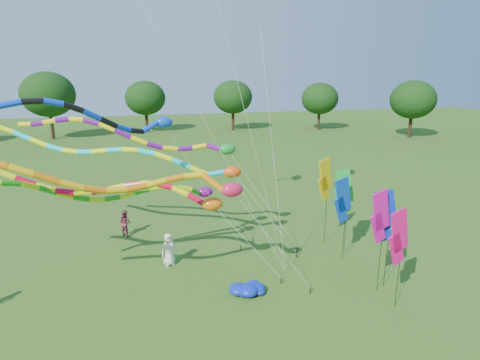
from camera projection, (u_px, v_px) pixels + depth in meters
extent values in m
plane|color=#2A5316|center=(260.00, 334.00, 15.44)|extent=(160.00, 160.00, 0.00)
cylinder|color=#382314|center=(412.00, 127.00, 62.12)|extent=(0.50, 0.50, 2.56)
ellipsoid|color=black|center=(414.00, 105.00, 61.23)|extent=(5.40, 5.40, 4.59)
cylinder|color=#382314|center=(318.00, 126.00, 63.89)|extent=(0.50, 0.50, 2.25)
ellipsoid|color=black|center=(319.00, 107.00, 63.11)|extent=(4.76, 4.76, 4.04)
cylinder|color=#382314|center=(233.00, 121.00, 68.95)|extent=(0.50, 0.50, 2.70)
ellipsoid|color=black|center=(233.00, 100.00, 68.01)|extent=(5.71, 5.71, 4.85)
cylinder|color=#382314|center=(148.00, 123.00, 62.16)|extent=(0.50, 0.50, 3.55)
ellipsoid|color=black|center=(146.00, 93.00, 60.93)|extent=(7.50, 7.50, 6.37)
cylinder|color=#382314|center=(52.00, 128.00, 58.51)|extent=(0.50, 0.50, 3.09)
ellipsoid|color=black|center=(49.00, 100.00, 57.44)|extent=(6.52, 6.52, 5.54)
cylinder|color=black|center=(281.00, 280.00, 19.05)|extent=(0.05, 0.05, 0.30)
cylinder|color=silver|center=(248.00, 242.00, 18.50)|extent=(0.02, 0.02, 4.92)
ellipsoid|color=orange|center=(212.00, 204.00, 17.99)|extent=(0.97, 0.62, 0.62)
cylinder|color=red|center=(196.00, 199.00, 18.02)|extent=(0.28, 0.28, 0.84)
cylinder|color=#DFE20B|center=(180.00, 191.00, 18.10)|extent=(0.28, 0.28, 0.80)
cylinder|color=red|center=(165.00, 186.00, 18.17)|extent=(0.28, 0.28, 0.75)
cylinder|color=#DFE20B|center=(149.00, 184.00, 18.23)|extent=(0.28, 0.28, 0.73)
cylinder|color=red|center=(133.00, 185.00, 18.26)|extent=(0.28, 0.28, 0.74)
cylinder|color=#DFE20B|center=(117.00, 187.00, 18.25)|extent=(0.28, 0.28, 0.75)
cylinder|color=red|center=(100.00, 191.00, 18.17)|extent=(0.28, 0.28, 0.75)
cylinder|color=#DFE20B|center=(83.00, 192.00, 18.02)|extent=(0.28, 0.28, 0.75)
cylinder|color=red|center=(65.00, 192.00, 17.80)|extent=(0.28, 0.28, 0.77)
cylinder|color=#DFE20B|center=(46.00, 188.00, 17.55)|extent=(0.28, 0.28, 0.81)
cylinder|color=red|center=(26.00, 182.00, 17.28)|extent=(0.28, 0.28, 0.83)
cylinder|color=#DFE20B|center=(6.00, 174.00, 17.05)|extent=(0.28, 0.28, 0.81)
cylinder|color=black|center=(310.00, 290.00, 18.20)|extent=(0.05, 0.05, 0.30)
cylinder|color=silver|center=(274.00, 242.00, 17.11)|extent=(0.02, 0.02, 6.09)
ellipsoid|color=#D61745|center=(232.00, 190.00, 16.05)|extent=(0.90, 0.58, 0.58)
cylinder|color=orange|center=(213.00, 183.00, 16.06)|extent=(0.26, 0.26, 1.07)
cylinder|color=#E8B10B|center=(193.00, 176.00, 16.08)|extent=(0.26, 0.26, 0.74)
cylinder|color=orange|center=(175.00, 178.00, 15.92)|extent=(0.26, 0.26, 0.75)
cylinder|color=#E8B10B|center=(156.00, 183.00, 15.72)|extent=(0.26, 0.26, 0.76)
cylinder|color=orange|center=(137.00, 188.00, 15.45)|extent=(0.26, 0.26, 0.76)
cylinder|color=#E8B10B|center=(116.00, 190.00, 15.12)|extent=(0.26, 0.26, 0.77)
cylinder|color=orange|center=(95.00, 190.00, 14.73)|extent=(0.26, 0.26, 0.80)
cylinder|color=#E8B10B|center=(72.00, 185.00, 14.32)|extent=(0.26, 0.26, 0.83)
cylinder|color=orange|center=(47.00, 178.00, 13.91)|extent=(0.26, 0.26, 0.84)
cylinder|color=#E8B10B|center=(21.00, 170.00, 13.55)|extent=(0.26, 0.26, 0.82)
cylinder|color=black|center=(297.00, 250.00, 22.27)|extent=(0.05, 0.05, 0.30)
cylinder|color=silver|center=(263.00, 200.00, 21.54)|extent=(0.02, 0.02, 6.75)
ellipsoid|color=#198E2B|center=(227.00, 149.00, 20.85)|extent=(0.89, 0.57, 0.57)
cylinder|color=#6C0C88|center=(214.00, 147.00, 21.07)|extent=(0.26, 0.26, 0.89)
cylinder|color=yellow|center=(200.00, 147.00, 21.25)|extent=(0.26, 0.26, 0.78)
cylinder|color=#6C0C88|center=(185.00, 148.00, 21.14)|extent=(0.26, 0.26, 0.78)
cylinder|color=yellow|center=(170.00, 148.00, 20.97)|extent=(0.26, 0.26, 0.79)
cylinder|color=#6C0C88|center=(155.00, 146.00, 20.75)|extent=(0.26, 0.26, 0.82)
cylinder|color=yellow|center=(139.00, 140.00, 20.52)|extent=(0.26, 0.26, 0.85)
cylinder|color=#6C0C88|center=(123.00, 134.00, 20.32)|extent=(0.26, 0.26, 0.85)
cylinder|color=yellow|center=(107.00, 127.00, 20.17)|extent=(0.26, 0.26, 0.82)
cylinder|color=#6C0C88|center=(92.00, 122.00, 20.12)|extent=(0.26, 0.26, 0.78)
cylinder|color=yellow|center=(77.00, 119.00, 20.16)|extent=(0.26, 0.26, 0.77)
cylinder|color=#6C0C88|center=(63.00, 120.00, 20.30)|extent=(0.26, 0.26, 0.78)
cylinder|color=yellow|center=(50.00, 121.00, 20.51)|extent=(0.26, 0.26, 0.79)
cylinder|color=#6C0C88|center=(38.00, 124.00, 20.75)|extent=(0.26, 0.26, 0.79)
cylinder|color=yellow|center=(26.00, 124.00, 20.97)|extent=(0.26, 0.26, 0.78)
cylinder|color=black|center=(241.00, 247.00, 22.60)|extent=(0.05, 0.05, 0.30)
cylinder|color=silver|center=(207.00, 191.00, 20.27)|extent=(0.02, 0.02, 8.52)
ellipsoid|color=#0D40C1|center=(164.00, 122.00, 17.96)|extent=(0.80, 0.52, 0.52)
cylinder|color=blue|center=(150.00, 127.00, 17.61)|extent=(0.23, 0.23, 0.74)
cylinder|color=black|center=(136.00, 131.00, 17.19)|extent=(0.23, 0.23, 0.70)
cylinder|color=blue|center=(123.00, 128.00, 16.60)|extent=(0.23, 0.23, 0.74)
cylinder|color=black|center=(108.00, 122.00, 16.00)|extent=(0.23, 0.23, 0.76)
cylinder|color=blue|center=(92.00, 115.00, 15.42)|extent=(0.23, 0.23, 0.76)
cylinder|color=black|center=(73.00, 107.00, 14.91)|extent=(0.23, 0.23, 0.72)
cylinder|color=blue|center=(53.00, 103.00, 14.48)|extent=(0.23, 0.23, 0.68)
cylinder|color=black|center=(33.00, 101.00, 14.13)|extent=(0.23, 0.23, 0.67)
cylinder|color=blue|center=(11.00, 104.00, 13.86)|extent=(0.23, 0.23, 0.69)
cylinder|color=black|center=(296.00, 254.00, 21.74)|extent=(0.05, 0.05, 0.30)
cylinder|color=silver|center=(265.00, 213.00, 21.21)|extent=(0.02, 0.02, 5.63)
ellipsoid|color=#EF4F0E|center=(233.00, 172.00, 20.71)|extent=(0.94, 0.60, 0.60)
cylinder|color=#0EDDF0|center=(217.00, 173.00, 20.57)|extent=(0.27, 0.27, 0.97)
cylinder|color=#EAFF0D|center=(199.00, 171.00, 20.33)|extent=(0.27, 0.27, 0.97)
cylinder|color=#0EDDF0|center=(182.00, 164.00, 20.20)|extent=(0.27, 0.27, 0.96)
cylinder|color=#EAFF0D|center=(164.00, 157.00, 20.15)|extent=(0.27, 0.27, 0.92)
cylinder|color=#0EDDF0|center=(147.00, 152.00, 20.20)|extent=(0.27, 0.27, 0.89)
cylinder|color=#EAFF0D|center=(131.00, 150.00, 20.34)|extent=(0.27, 0.27, 0.89)
cylinder|color=#0EDDF0|center=(115.00, 150.00, 20.56)|extent=(0.27, 0.27, 0.90)
cylinder|color=#EAFF0D|center=(100.00, 151.00, 20.82)|extent=(0.27, 0.27, 0.91)
cylinder|color=#0EDDF0|center=(85.00, 152.00, 21.08)|extent=(0.27, 0.27, 0.90)
cylinder|color=#EAFF0D|center=(70.00, 151.00, 21.28)|extent=(0.27, 0.27, 0.89)
cylinder|color=#0EDDF0|center=(55.00, 148.00, 21.41)|extent=(0.27, 0.27, 0.91)
cylinder|color=#EAFF0D|center=(39.00, 142.00, 21.44)|extent=(0.27, 0.27, 0.94)
cylinder|color=#0EDDF0|center=(22.00, 136.00, 21.38)|extent=(0.27, 0.27, 0.96)
cylinder|color=#EAFF0D|center=(4.00, 129.00, 21.26)|extent=(0.27, 0.27, 0.95)
cylinder|color=black|center=(253.00, 240.00, 23.61)|extent=(0.05, 0.05, 0.30)
cylinder|color=silver|center=(230.00, 216.00, 22.36)|extent=(0.02, 0.02, 4.51)
ellipsoid|color=#7E0B78|center=(205.00, 192.00, 21.15)|extent=(0.87, 0.56, 0.56)
cylinder|color=#1A9A14|center=(195.00, 191.00, 20.52)|extent=(0.25, 0.25, 0.97)
cylinder|color=#D6F00C|center=(185.00, 188.00, 19.90)|extent=(0.25, 0.25, 0.71)
cylinder|color=#1A9A14|center=(171.00, 187.00, 19.59)|extent=(0.25, 0.25, 0.69)
cylinder|color=#D6F00C|center=(157.00, 188.00, 19.37)|extent=(0.25, 0.25, 0.69)
cylinder|color=#1A9A14|center=(142.00, 191.00, 19.21)|extent=(0.25, 0.25, 0.71)
cylinder|color=#D6F00C|center=(128.00, 195.00, 19.07)|extent=(0.25, 0.25, 0.71)
cylinder|color=#1A9A14|center=(112.00, 198.00, 18.91)|extent=(0.25, 0.25, 0.69)
cylinder|color=#D6F00C|center=(97.00, 199.00, 18.68)|extent=(0.25, 0.25, 0.69)
cylinder|color=#1A9A14|center=(81.00, 198.00, 18.38)|extent=(0.25, 0.25, 0.71)
cylinder|color=#D6F00C|center=(65.00, 195.00, 17.99)|extent=(0.25, 0.25, 0.75)
cylinder|color=#1A9A14|center=(48.00, 190.00, 17.52)|extent=(0.25, 0.25, 0.76)
cylinder|color=#D6F00C|center=(30.00, 186.00, 17.01)|extent=(0.25, 0.25, 0.75)
cylinder|color=#1A9A14|center=(11.00, 183.00, 16.48)|extent=(0.25, 0.25, 0.72)
cylinder|color=black|center=(285.00, 273.00, 19.73)|extent=(0.04, 0.04, 0.30)
cylinder|color=silver|center=(241.00, 96.00, 17.00)|extent=(0.01, 0.01, 17.51)
cylinder|color=black|center=(285.00, 273.00, 19.73)|extent=(0.04, 0.04, 0.30)
cylinder|color=silver|center=(175.00, 67.00, 16.36)|extent=(0.01, 0.01, 21.66)
cylinder|color=black|center=(285.00, 273.00, 19.73)|extent=(0.04, 0.04, 0.30)
cylinder|color=silver|center=(268.00, 108.00, 19.81)|extent=(0.01, 0.01, 16.08)
cylinder|color=black|center=(400.00, 262.00, 16.75)|extent=(0.02, 0.02, 4.12)
cube|color=#F80D73|center=(400.00, 231.00, 16.26)|extent=(1.15, 0.33, 1.93)
cube|color=#F80D73|center=(396.00, 249.00, 16.44)|extent=(1.00, 0.30, 1.51)
cylinder|color=black|center=(381.00, 245.00, 17.97)|extent=(0.02, 0.02, 4.52)
cube|color=#EF0D9E|center=(381.00, 210.00, 17.43)|extent=(1.14, 0.34, 1.93)
cube|color=#EF0D9E|center=(378.00, 228.00, 17.60)|extent=(1.00, 0.31, 1.51)
cylinder|color=black|center=(346.00, 215.00, 21.76)|extent=(0.02, 0.02, 4.43)
cube|color=green|center=(344.00, 186.00, 21.34)|extent=(1.14, 0.39, 1.93)
cube|color=green|center=(342.00, 201.00, 21.55)|extent=(0.99, 0.35, 1.51)
cylinder|color=black|center=(388.00, 243.00, 18.27)|extent=(0.02, 0.02, 4.40)
cube|color=#0C29AB|center=(386.00, 210.00, 17.88)|extent=(1.09, 0.54, 1.93)
cube|color=#0C29AB|center=(383.00, 226.00, 18.11)|extent=(0.95, 0.48, 1.51)
cylinder|color=black|center=(345.00, 222.00, 21.03)|extent=(0.02, 0.02, 4.23)
cube|color=#0C3DAD|center=(343.00, 195.00, 20.53)|extent=(1.15, 0.34, 1.93)
cube|color=#0C3DAD|center=(341.00, 210.00, 20.71)|extent=(1.00, 0.30, 1.51)
cylinder|color=black|center=(326.00, 204.00, 22.95)|extent=(0.02, 0.02, 4.78)
cube|color=yellow|center=(326.00, 174.00, 22.34)|extent=(1.09, 0.53, 1.93)
cube|color=yellow|center=(324.00, 188.00, 22.51)|extent=(0.96, 0.47, 1.51)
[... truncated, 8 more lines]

